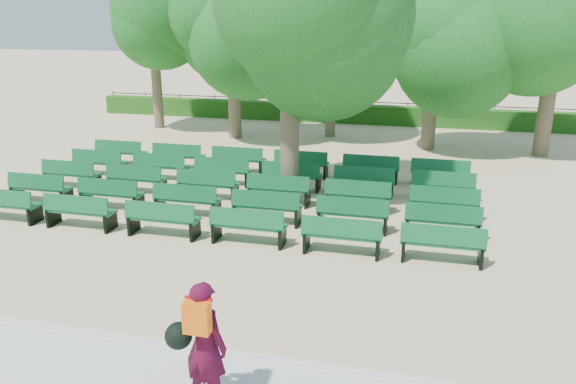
# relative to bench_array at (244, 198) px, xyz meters

# --- Properties ---
(ground) EXTENTS (120.00, 120.00, 0.00)m
(ground) POSITION_rel_bench_array_xyz_m (1.09, -1.18, -0.09)
(ground) COLOR #D4B38D
(curb) EXTENTS (30.00, 0.12, 0.10)m
(curb) POSITION_rel_bench_array_xyz_m (1.09, -7.43, -0.04)
(curb) COLOR silver
(curb) RESTS_ON ground
(hedge) EXTENTS (26.00, 0.70, 0.90)m
(hedge) POSITION_rel_bench_array_xyz_m (1.09, 12.82, 0.36)
(hedge) COLOR #225A17
(hedge) RESTS_ON ground
(fence) EXTENTS (26.00, 0.10, 1.02)m
(fence) POSITION_rel_bench_array_xyz_m (1.09, 13.22, -0.09)
(fence) COLOR black
(fence) RESTS_ON ground
(tree_line) EXTENTS (21.80, 6.80, 7.04)m
(tree_line) POSITION_rel_bench_array_xyz_m (1.09, 8.82, -0.09)
(tree_line) COLOR #1B6720
(tree_line) RESTS_ON ground
(bench_array) EXTENTS (1.82, 0.64, 1.13)m
(bench_array) POSITION_rel_bench_array_xyz_m (0.00, 0.00, 0.00)
(bench_array) COLOR #105C30
(bench_array) RESTS_ON ground
(tree_among) EXTENTS (4.81, 4.81, 7.01)m
(tree_among) POSITION_rel_bench_array_xyz_m (1.31, 0.27, 4.72)
(tree_among) COLOR brown
(tree_among) RESTS_ON ground
(person) EXTENTS (0.92, 0.63, 1.86)m
(person) POSITION_rel_bench_array_xyz_m (2.28, -8.64, 0.93)
(person) COLOR #430921
(person) RESTS_ON ground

